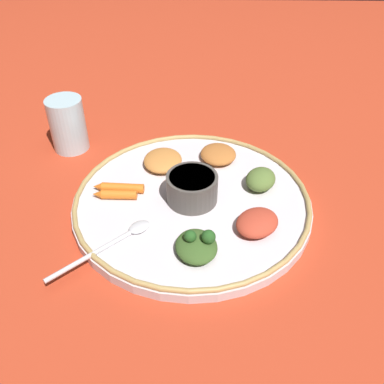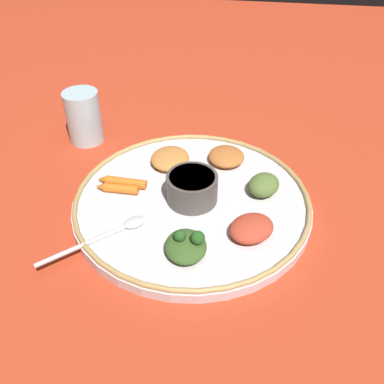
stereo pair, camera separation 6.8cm
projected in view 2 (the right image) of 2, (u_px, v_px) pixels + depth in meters
name	position (u px, v px, depth m)	size (l,w,h in m)	color
ground_plane	(192.00, 207.00, 0.70)	(2.40, 2.40, 0.00)	#B7381E
platter	(192.00, 203.00, 0.70)	(0.38, 0.38, 0.02)	silver
platter_rim	(192.00, 198.00, 0.69)	(0.38, 0.38, 0.01)	tan
center_bowl	(192.00, 187.00, 0.67)	(0.08, 0.08, 0.05)	#4C4742
spoon	(110.00, 233.00, 0.62)	(0.13, 0.13, 0.01)	silver
greens_pile	(186.00, 245.00, 0.59)	(0.07, 0.08, 0.04)	#385623
carrot_near_spoon	(122.00, 182.00, 0.71)	(0.08, 0.02, 0.02)	orange
carrot_outer	(117.00, 190.00, 0.70)	(0.07, 0.02, 0.02)	orange
mound_chickpea	(226.00, 156.00, 0.77)	(0.07, 0.06, 0.02)	#B2662D
mound_berbere_red	(251.00, 228.00, 0.62)	(0.07, 0.06, 0.03)	#B73D28
mound_squash	(170.00, 158.00, 0.76)	(0.08, 0.07, 0.02)	#C67A38
mound_collards	(264.00, 185.00, 0.69)	(0.06, 0.05, 0.03)	#567033
drinking_glass	(84.00, 120.00, 0.83)	(0.07, 0.07, 0.10)	silver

